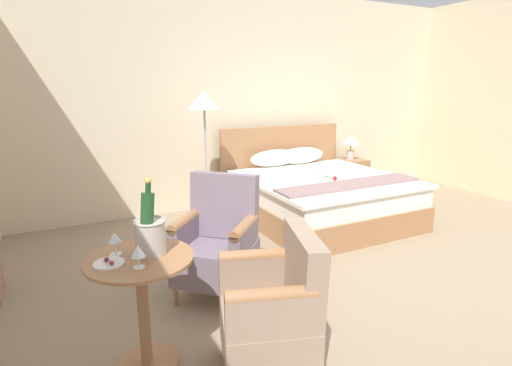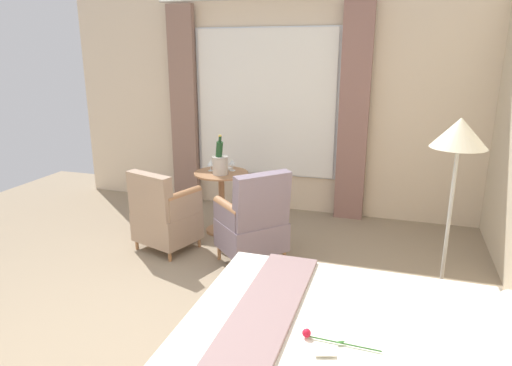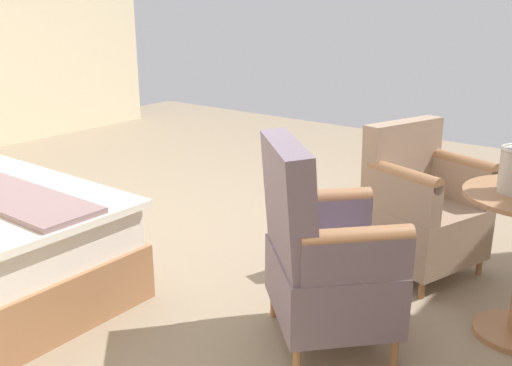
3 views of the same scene
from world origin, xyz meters
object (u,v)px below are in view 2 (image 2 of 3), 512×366
(side_table_round, at_px, (222,196))
(armchair_facing_bed, at_px, (164,215))
(wine_glass_near_bucket, at_px, (232,162))
(snack_plate, at_px, (225,168))
(wine_glass_near_edge, at_px, (211,163))
(armchair_by_window, at_px, (254,223))
(floor_lamp_brass, at_px, (458,149))
(champagne_bucket, at_px, (220,162))

(side_table_round, xyz_separation_m, armchair_facing_bed, (0.67, -0.40, -0.05))
(wine_glass_near_bucket, bearing_deg, snack_plate, -114.62)
(wine_glass_near_edge, xyz_separation_m, armchair_by_window, (0.76, 0.77, -0.38))
(armchair_by_window, bearing_deg, floor_lamp_brass, 72.91)
(floor_lamp_brass, distance_m, wine_glass_near_bucket, 2.69)
(side_table_round, xyz_separation_m, wine_glass_near_bucket, (-0.12, 0.10, 0.39))
(champagne_bucket, height_order, snack_plate, champagne_bucket)
(armchair_by_window, distance_m, armchair_facing_bed, 1.03)
(wine_glass_near_edge, height_order, armchair_facing_bed, armchair_facing_bed)
(champagne_bucket, bearing_deg, wine_glass_near_bucket, 157.93)
(wine_glass_near_edge, height_order, snack_plate, wine_glass_near_edge)
(champagne_bucket, bearing_deg, floor_lamp_brass, 63.05)
(armchair_facing_bed, bearing_deg, floor_lamp_brass, 77.97)
(armchair_by_window, relative_size, armchair_facing_bed, 1.12)
(snack_plate, bearing_deg, side_table_round, 7.79)
(snack_plate, distance_m, armchair_facing_bed, 0.98)
(wine_glass_near_edge, bearing_deg, floor_lamp_brass, 62.66)
(wine_glass_near_bucket, bearing_deg, side_table_round, -39.35)
(side_table_round, distance_m, champagne_bucket, 0.44)
(floor_lamp_brass, distance_m, armchair_by_window, 2.03)
(wine_glass_near_bucket, relative_size, wine_glass_near_edge, 1.05)
(snack_plate, height_order, armchair_facing_bed, armchair_facing_bed)
(side_table_round, bearing_deg, wine_glass_near_bucket, 140.65)
(floor_lamp_brass, xyz_separation_m, champagne_bucket, (-1.18, -2.32, -0.54))
(wine_glass_near_edge, relative_size, snack_plate, 0.79)
(champagne_bucket, xyz_separation_m, wine_glass_near_bucket, (-0.19, 0.08, -0.04))
(floor_lamp_brass, relative_size, wine_glass_near_bucket, 11.66)
(champagne_bucket, relative_size, armchair_facing_bed, 0.52)
(wine_glass_near_bucket, height_order, snack_plate, wine_glass_near_bucket)
(wine_glass_near_edge, bearing_deg, side_table_round, 78.38)
(armchair_by_window, bearing_deg, snack_plate, -144.03)
(armchair_by_window, bearing_deg, armchair_facing_bed, -93.21)
(wine_glass_near_bucket, xyz_separation_m, wine_glass_near_edge, (0.09, -0.24, -0.01))
(floor_lamp_brass, bearing_deg, wine_glass_near_bucket, -121.41)
(snack_plate, xyz_separation_m, armchair_facing_bed, (0.84, -0.38, -0.34))
(armchair_facing_bed, bearing_deg, side_table_round, 149.24)
(snack_plate, bearing_deg, floor_lamp_brass, 58.91)
(floor_lamp_brass, relative_size, armchair_facing_bed, 1.83)
(wine_glass_near_bucket, bearing_deg, wine_glass_near_edge, -69.75)
(side_table_round, bearing_deg, champagne_bucket, 14.29)
(floor_lamp_brass, relative_size, wine_glass_near_edge, 12.22)
(side_table_round, xyz_separation_m, champagne_bucket, (0.07, 0.02, 0.43))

